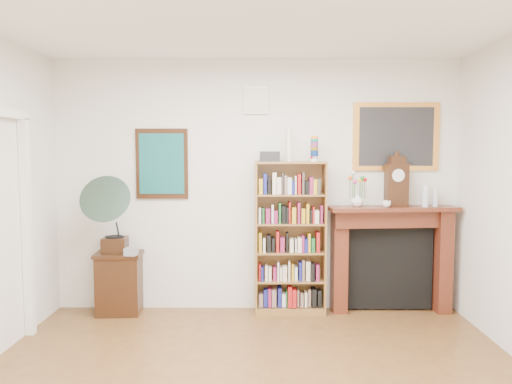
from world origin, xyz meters
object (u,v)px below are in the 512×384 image
Objects in this scene: side_cabinet at (119,283)px; gramophone at (110,210)px; bottle_left at (425,196)px; cd_stack at (131,252)px; mantel_clock at (397,182)px; teacup at (387,204)px; bottle_right at (435,197)px; flower_vase at (357,200)px; bookshelf at (290,229)px; fireplace at (391,249)px.

gramophone is (-0.06, -0.08, 0.82)m from side_cabinet.
cd_stack is at bearing -177.12° from bottle_left.
side_cabinet is 1.25× the size of mantel_clock.
bottle_right is (0.55, 0.09, 0.06)m from teacup.
flower_vase is at bearing 4.51° from cd_stack.
gramophone is 9.22× the size of teacup.
side_cabinet is 0.44m from cd_stack.
side_cabinet is at bearing 141.95° from cd_stack.
fireplace is (1.12, 0.05, -0.24)m from bookshelf.
mantel_clock is (2.87, 0.20, 0.73)m from cd_stack.
cd_stack is (0.23, -0.06, -0.44)m from gramophone.
bookshelf is 1.27m from mantel_clock.
bookshelf is at bearing 178.03° from fireplace.
flower_vase is at bearing 177.43° from bottle_left.
mantel_clock is 2.27× the size of bottle_left.
flower_vase is (-0.43, -0.01, -0.19)m from mantel_clock.
gramophone is at bearing -178.95° from teacup.
fireplace is at bearing 6.06° from flower_vase.
flower_vase is (2.67, 0.14, 0.10)m from gramophone.
bottle_left reaches higher than bottle_right.
bookshelf is 20.88× the size of teacup.
bottle_left reaches higher than teacup.
mantel_clock is 3.89× the size of flower_vase.
fireplace is 7.15× the size of bottle_right.
side_cabinet is 0.48× the size of fireplace.
bottle_left is (0.34, -0.07, 0.61)m from fireplace.
cd_stack is at bearing 179.95° from fireplace.
mantel_clock reaches higher than teacup.
bottle_right is (3.30, 0.20, 0.57)m from cd_stack.
bookshelf reaches higher than fireplace.
cd_stack is 0.60× the size of bottle_right.
mantel_clock is (3.10, 0.15, 0.29)m from gramophone.
teacup is (2.97, 0.05, 0.06)m from gramophone.
bookshelf is 2.84× the size of side_cabinet.
cd_stack is at bearing -174.96° from bookshelf.
gramophone is 4.26× the size of bottle_right.
teacup is (1.03, -0.07, 0.29)m from bookshelf.
bottle_right is at bearing -1.92° from gramophone.
cd_stack is (0.17, -0.14, 0.38)m from side_cabinet.
cd_stack is at bearing -175.49° from flower_vase.
side_cabinet is at bearing 177.09° from fireplace.
fireplace is 0.75m from mantel_clock.
gramophone is 6.07× the size of flower_vase.
fireplace is 2.84m from cd_stack.
fireplace is 0.54m from teacup.
fireplace is at bearing 4.72° from cd_stack.
fireplace is at bearing -1.13° from side_cabinet.
bookshelf is 3.54× the size of mantel_clock.
bookshelf reaches higher than bottle_right.
teacup is at bearing -173.48° from bottle_left.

